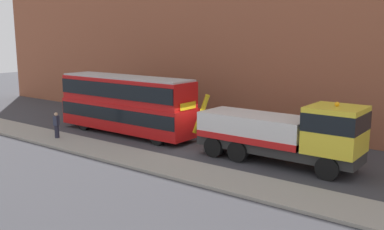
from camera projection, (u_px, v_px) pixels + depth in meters
ground_plane at (198, 147)px, 26.60m from camera, size 120.00×120.00×0.00m
near_kerb at (152, 162)px, 23.31m from camera, size 60.00×2.80×0.15m
building_facade at (254, 18)px, 30.35m from camera, size 60.00×1.50×16.00m
recovery_tow_truck at (284, 132)px, 22.85m from camera, size 10.14×2.67×3.67m
double_decker_bus at (126, 102)px, 29.91m from camera, size 11.05×2.57×4.06m
pedestrian_onlooker at (57, 125)px, 28.33m from camera, size 0.41×0.47×1.71m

